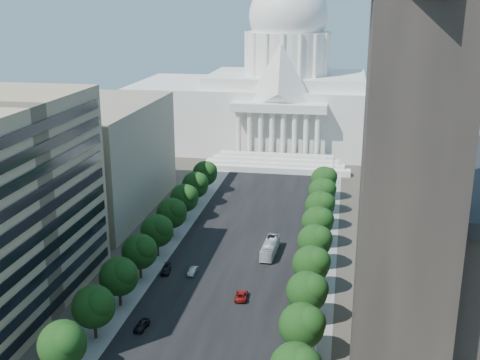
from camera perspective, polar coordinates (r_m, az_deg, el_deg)
The scene contains 32 objects.
road_asphalt at distance 154.29m, azimuth 0.66°, elevation -4.96°, with size 30.00×260.00×0.01m, color black.
sidewalk_left at distance 158.27m, azimuth -6.16°, elevation -4.48°, with size 8.00×260.00×0.02m, color gray.
sidewalk_right at distance 152.58m, azimuth 7.75°, elevation -5.38°, with size 8.00×260.00×0.02m, color gray.
capitol at distance 240.28m, azimuth 4.42°, elevation 7.88°, with size 120.00×56.00×73.00m.
office_block_left_far at distance 172.54m, azimuth -14.70°, elevation 2.10°, with size 38.00×52.00×30.00m, color gray.
tree_l_b at distance 99.55m, azimuth -16.39°, elevation -14.65°, with size 7.79×7.60×9.97m.
tree_l_c at distance 108.89m, azimuth -13.59°, elevation -11.52°, with size 7.79×7.60×9.97m.
tree_l_d at distance 118.71m, azimuth -11.30°, elevation -8.88°, with size 7.79×7.60×9.97m.
tree_l_e at distance 128.90m, azimuth -9.39°, elevation -6.63°, with size 7.79×7.60×9.97m.
tree_l_f at distance 139.38m, azimuth -7.78°, elevation -4.72°, with size 7.79×7.60×9.97m.
tree_l_g at distance 150.09m, azimuth -6.40°, elevation -3.07°, with size 7.79×7.60×9.97m.
tree_l_h at distance 160.98m, azimuth -5.21°, elevation -1.64°, with size 7.79×7.60×9.97m.
tree_l_i at distance 172.01m, azimuth -4.17°, elevation -0.39°, with size 7.79×7.60×9.97m.
tree_l_j at distance 183.17m, azimuth -3.26°, elevation 0.70°, with size 7.79×7.60×9.97m.
tree_r_c at distance 101.03m, azimuth 6.06°, elevation -13.49°, with size 7.79×7.60×9.97m.
tree_r_d at distance 111.55m, azimuth 6.52°, elevation -10.40°, with size 7.79×7.60×9.97m.
tree_r_e at distance 122.34m, azimuth 6.90°, elevation -7.85°, with size 7.79×7.60×9.97m.
tree_r_f at distance 133.33m, azimuth 7.21°, elevation -5.72°, with size 7.79×7.60×9.97m.
tree_r_g at distance 144.49m, azimuth 7.47°, elevation -3.91°, with size 7.79×7.60×9.97m.
tree_r_h at distance 155.77m, azimuth 7.70°, elevation -2.37°, with size 7.79×7.60×9.97m.
tree_r_i at distance 167.15m, azimuth 7.89°, elevation -1.03°, with size 7.79×7.60×9.97m.
tree_r_j at distance 178.61m, azimuth 8.06°, elevation 0.14°, with size 7.79×7.60×9.97m.
streetlight_b at distance 100.60m, azimuth 6.93°, elevation -14.09°, with size 2.61×0.44×9.00m.
streetlight_c at distance 122.72m, azimuth 7.63°, elevation -8.12°, with size 2.61×0.44×9.00m.
streetlight_d at distance 145.78m, azimuth 8.10°, elevation -4.01°, with size 2.61×0.44×9.00m.
streetlight_e at distance 169.39m, azimuth 8.44°, elevation -1.03°, with size 2.61×0.44×9.00m.
streetlight_f at distance 193.35m, azimuth 8.70°, elevation 1.21°, with size 2.61×0.44×9.00m.
car_dark_a at distance 113.08m, azimuth -9.30°, elevation -13.43°, with size 1.74×4.33×1.48m, color black.
car_silver at distance 132.01m, azimuth -4.50°, elevation -8.62°, with size 1.44×4.12×1.36m, color #9B9DA3.
car_red at distance 121.64m, azimuth 0.13°, elevation -10.89°, with size 2.35×5.09×1.42m, color maroon.
car_dark_b at distance 133.29m, azimuth -7.03°, elevation -8.43°, with size 1.90×4.68×1.36m, color black.
city_bus at distance 140.94m, azimuth 2.86°, elevation -6.44°, with size 2.78×11.87×3.31m, color silver.
Camera 1 is at (23.26, -51.33, 57.36)m, focal length 45.00 mm.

